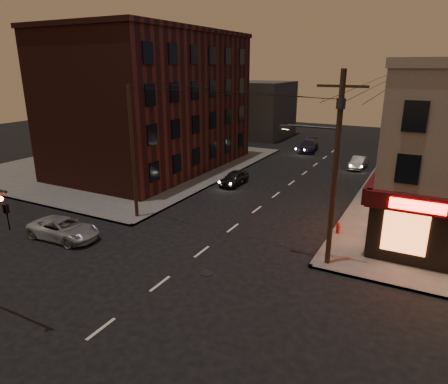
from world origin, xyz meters
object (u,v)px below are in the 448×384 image
Objects in this scene: suv_cross at (64,229)px; sedan_far at (308,146)px; sedan_near at (234,178)px; sedan_mid at (358,163)px; fire_hydrant at (338,227)px.

sedan_far is (5.76, 32.84, 0.06)m from suv_cross.
suv_cross is at bearing -107.53° from sedan_far.
sedan_near reaches higher than sedan_mid.
sedan_mid is 0.76× the size of sedan_far.
sedan_mid is at bearing 52.79° from sedan_near.
sedan_far reaches higher than fire_hydrant.
suv_cross is at bearing -150.52° from fire_hydrant.
suv_cross is 0.96× the size of sedan_far.
fire_hydrant is (9.15, -24.41, -0.16)m from sedan_far.
suv_cross is at bearing -104.99° from sedan_near.
sedan_near is (4.13, 15.37, -0.01)m from suv_cross.
suv_cross reaches higher than sedan_near.
sedan_near is 5.16× the size of fire_hydrant.
suv_cross is 17.12m from fire_hydrant.
suv_cross reaches higher than fire_hydrant.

